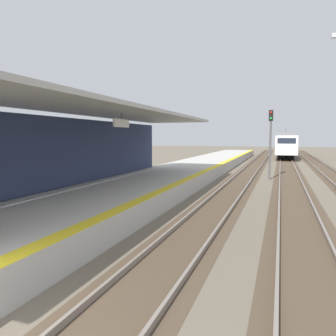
{
  "coord_description": "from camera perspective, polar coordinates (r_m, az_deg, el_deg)",
  "views": [
    {
      "loc": [
        4.56,
        -3.18,
        3.2
      ],
      "look_at": [
        0.79,
        7.57,
        2.1
      ],
      "focal_mm": 34.33,
      "sensor_mm": 36.0,
      "label": 1
    }
  ],
  "objects": [
    {
      "name": "track_pair_nearest_platform",
      "position": [
        23.54,
        12.68,
        -2.32
      ],
      "size": [
        2.34,
        120.0,
        0.16
      ],
      "color": "#4C3D2D",
      "rests_on": "ground"
    },
    {
      "name": "track_pair_middle",
      "position": [
        23.41,
        20.98,
        -2.6
      ],
      "size": [
        2.34,
        120.0,
        0.16
      ],
      "color": "#4C3D2D",
      "rests_on": "ground"
    },
    {
      "name": "approaching_train",
      "position": [
        54.5,
        20.16,
        4.09
      ],
      "size": [
        2.93,
        19.6,
        4.76
      ],
      "color": "silver",
      "rests_on": "ground"
    },
    {
      "name": "rail_signal_post",
      "position": [
        25.31,
        17.72,
        5.23
      ],
      "size": [
        0.32,
        0.34,
        5.2
      ],
      "color": "#4C4C4C",
      "rests_on": "ground"
    },
    {
      "name": "station_building_with_canopy",
      "position": [
        14.09,
        -19.65,
        2.98
      ],
      "size": [
        4.85,
        24.0,
        4.43
      ],
      "color": "#4C4C4C",
      "rests_on": "ground"
    },
    {
      "name": "station_platform",
      "position": [
        20.62,
        -0.87,
        -2.16
      ],
      "size": [
        5.0,
        80.0,
        0.91
      ],
      "color": "#B7B5AD",
      "rests_on": "ground"
    }
  ]
}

